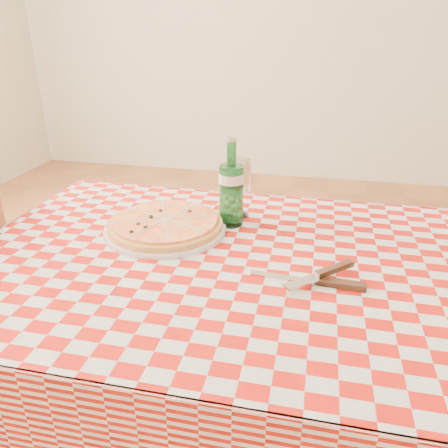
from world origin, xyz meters
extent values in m
cube|color=white|center=(0.00, 3.00, 1.40)|extent=(5.00, 0.02, 2.80)
cube|color=brown|center=(0.00, 0.00, 0.73)|extent=(1.20, 0.80, 0.04)
cylinder|color=brown|center=(-0.54, 0.34, 0.35)|extent=(0.06, 0.06, 0.71)
cylinder|color=brown|center=(0.54, 0.34, 0.35)|extent=(0.06, 0.06, 0.71)
cube|color=#9E1109|center=(0.00, 0.00, 0.75)|extent=(1.30, 0.90, 0.01)
cylinder|color=brown|center=(0.61, 0.22, 0.24)|extent=(0.04, 0.04, 0.48)
cylinder|color=brown|center=(-0.80, 0.16, 0.21)|extent=(0.03, 0.03, 0.41)
camera|label=1|loc=(0.19, -0.92, 1.27)|focal=35.00mm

